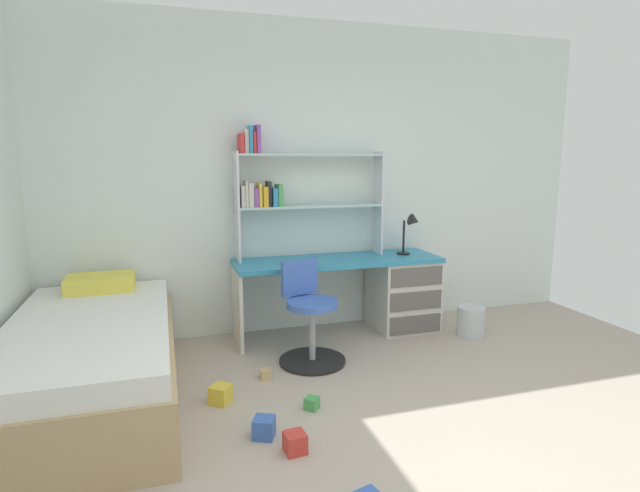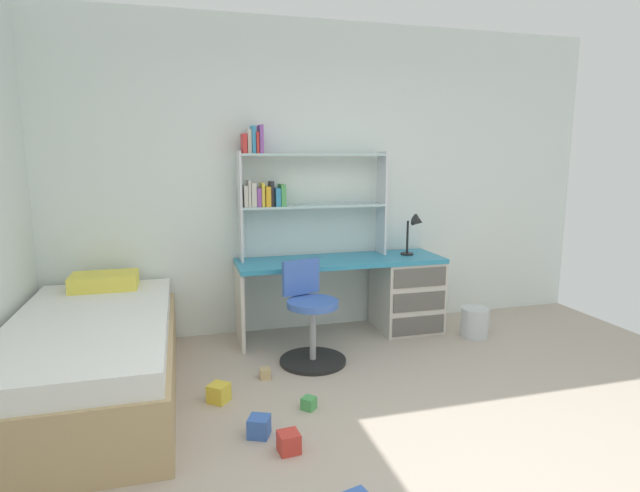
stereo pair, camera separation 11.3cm
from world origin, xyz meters
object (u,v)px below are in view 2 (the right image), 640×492
object	(u,v)px
desk	(390,289)
bed_platform	(92,358)
swivel_chair	(311,323)
bookshelf_hutch	(291,185)
toy_block_green_4	(309,403)
waste_bin	(475,322)
toy_block_red_3	(289,442)
toy_block_blue_5	(259,427)
toy_block_natural_2	(265,373)
desk_lamp	(416,228)
toy_block_yellow_1	(219,393)

from	to	relation	value
desk	bed_platform	distance (m)	2.55
swivel_chair	bookshelf_hutch	bearing A→B (deg)	89.50
toy_block_green_4	waste_bin	bearing A→B (deg)	26.97
toy_block_red_3	toy_block_blue_5	bearing A→B (deg)	123.52
toy_block_red_3	toy_block_blue_5	distance (m)	0.24
toy_block_natural_2	toy_block_blue_5	bearing A→B (deg)	-101.93
desk	bed_platform	world-z (taller)	desk
swivel_chair	toy_block_red_3	size ratio (longest dim) A/B	7.05
toy_block_red_3	toy_block_green_4	size ratio (longest dim) A/B	1.41
desk_lamp	toy_block_blue_5	bearing A→B (deg)	-138.50
swivel_chair	toy_block_green_4	world-z (taller)	swivel_chair
desk_lamp	toy_block_red_3	world-z (taller)	desk_lamp
waste_bin	toy_block_green_4	size ratio (longest dim) A/B	3.27
bed_platform	toy_block_natural_2	bearing A→B (deg)	-0.28
desk	toy_block_green_4	world-z (taller)	desk
waste_bin	toy_block_natural_2	xyz separation A→B (m)	(-1.96, -0.37, -0.09)
bed_platform	toy_block_red_3	size ratio (longest dim) A/B	18.39
bed_platform	toy_block_yellow_1	xyz separation A→B (m)	(0.80, -0.28, -0.22)
bed_platform	toy_block_red_3	bearing A→B (deg)	-40.68
swivel_chair	toy_block_natural_2	xyz separation A→B (m)	(-0.40, -0.22, -0.28)
toy_block_yellow_1	desk_lamp	bearing A→B (deg)	28.08
desk_lamp	swivel_chair	size ratio (longest dim) A/B	0.48
swivel_chair	toy_block_blue_5	xyz separation A→B (m)	(-0.56, -0.97, -0.26)
waste_bin	toy_block_blue_5	bearing A→B (deg)	-151.95
bed_platform	toy_block_yellow_1	distance (m)	0.87
toy_block_natural_2	toy_block_red_3	xyz separation A→B (m)	(-0.03, -0.96, 0.02)
toy_block_yellow_1	toy_block_natural_2	world-z (taller)	toy_block_yellow_1
toy_block_yellow_1	swivel_chair	bearing A→B (deg)	32.83
bed_platform	toy_block_red_3	world-z (taller)	bed_platform
toy_block_natural_2	toy_block_green_4	size ratio (longest dim) A/B	0.94
bookshelf_hutch	desk_lamp	xyz separation A→B (m)	(1.12, -0.18, -0.40)
swivel_chair	toy_block_yellow_1	bearing A→B (deg)	-147.17
bookshelf_hutch	toy_block_green_4	size ratio (longest dim) A/B	16.61
toy_block_yellow_1	toy_block_green_4	distance (m)	0.61
desk	toy_block_blue_5	distance (m)	2.12
desk_lamp	toy_block_green_4	world-z (taller)	desk_lamp
waste_bin	toy_block_natural_2	bearing A→B (deg)	-169.32
toy_block_green_4	swivel_chair	bearing A→B (deg)	74.60
bed_platform	toy_block_red_3	distance (m)	1.50
bookshelf_hutch	toy_block_red_3	bearing A→B (deg)	-103.05
desk	toy_block_red_3	size ratio (longest dim) A/B	16.37
bookshelf_hutch	toy_block_blue_5	bearing A→B (deg)	-108.75
desk_lamp	toy_block_natural_2	bearing A→B (deg)	-154.36
desk	toy_block_blue_5	xyz separation A→B (m)	(-1.45, -1.50, -0.33)
desk	swivel_chair	distance (m)	1.04
toy_block_natural_2	toy_block_green_4	bearing A→B (deg)	-69.79
toy_block_red_3	toy_block_blue_5	size ratio (longest dim) A/B	0.96
bookshelf_hutch	toy_block_yellow_1	xyz separation A→B (m)	(-0.76, -1.18, -1.29)
toy_block_blue_5	bookshelf_hutch	bearing A→B (deg)	71.25
toy_block_yellow_1	toy_block_natural_2	size ratio (longest dim) A/B	1.60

